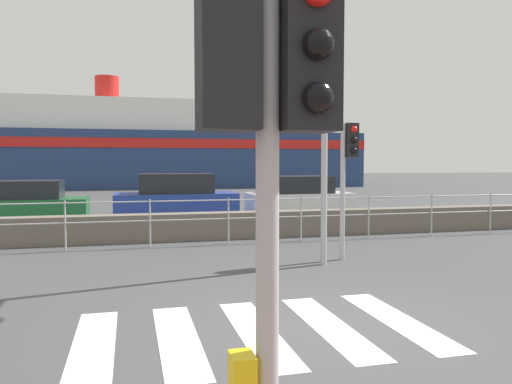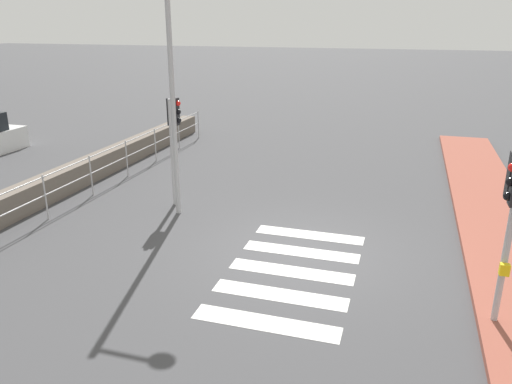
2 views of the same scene
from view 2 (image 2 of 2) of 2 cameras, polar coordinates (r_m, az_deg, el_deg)
name	(u,v)px [view 2 (image 2 of 2)]	position (r m, az deg, el deg)	size (l,w,h in m)	color
ground_plane	(301,252)	(10.48, 5.19, -6.83)	(160.00, 160.00, 0.00)	#424244
crosswalk	(291,271)	(9.70, 4.07, -9.03)	(4.05, 2.40, 0.01)	silver
seawall	(17,202)	(13.55, -25.67, -1.06)	(20.52, 0.55, 0.68)	#6B6056
harbor_fence	(44,190)	(12.87, -23.03, 0.19)	(18.51, 0.04, 1.12)	#B2B2B5
traffic_light_far	(173,127)	(12.77, -9.41, 7.29)	(0.34, 0.32, 2.74)	#B2B2B5
streetlamp	(182,68)	(11.71, -8.50, 13.83)	(0.32, 1.32, 5.62)	#B2B2B5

